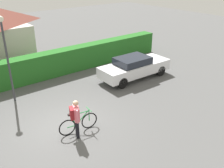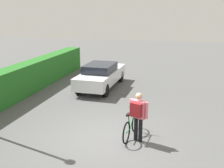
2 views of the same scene
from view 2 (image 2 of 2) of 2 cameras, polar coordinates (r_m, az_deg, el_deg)
ground_plane at (r=9.44m, az=-0.44°, el=-11.10°), size 60.00×60.00×0.00m
parked_car_near at (r=15.10m, az=-2.25°, el=1.87°), size 4.55×1.72×1.36m
bicycle at (r=9.41m, az=3.91°, el=-8.59°), size 1.71×0.50×0.95m
person_rider at (r=8.90m, az=5.37°, el=-5.87°), size 0.47×0.63×1.64m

